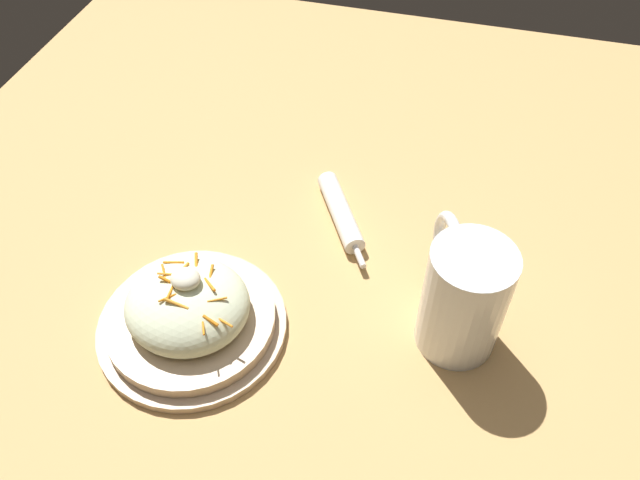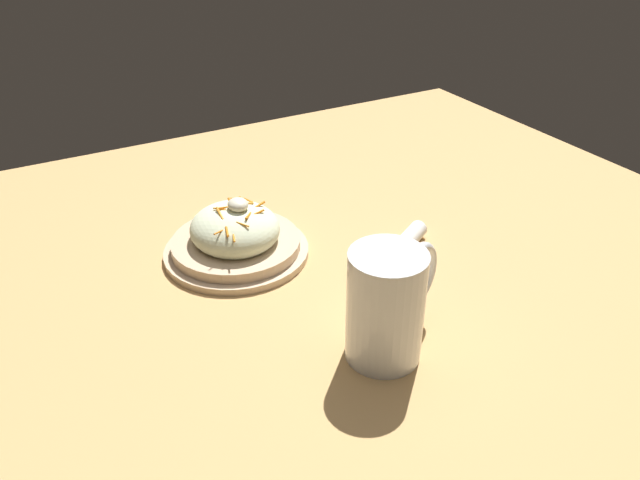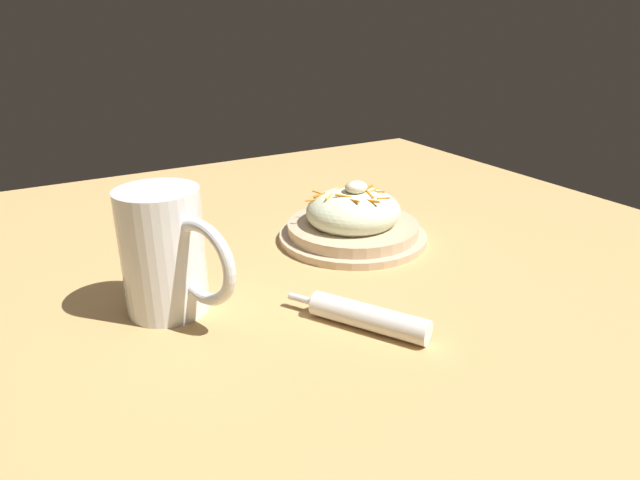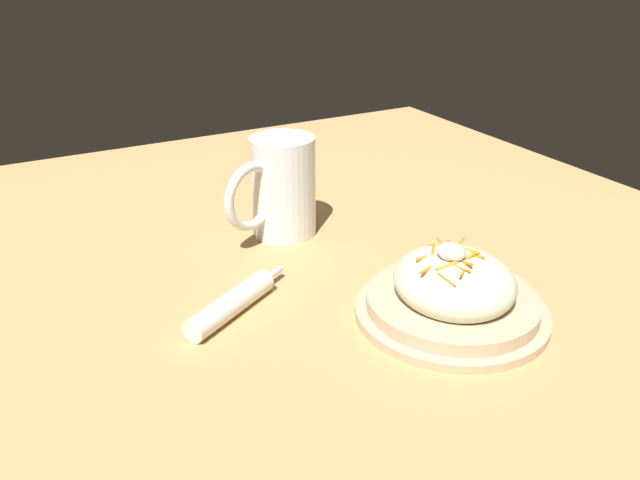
{
  "view_description": "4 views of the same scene",
  "coord_description": "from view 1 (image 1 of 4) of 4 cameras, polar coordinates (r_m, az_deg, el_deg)",
  "views": [
    {
      "loc": [
        0.1,
        -0.54,
        0.67
      ],
      "look_at": [
        -0.04,
        -0.0,
        0.06
      ],
      "focal_mm": 35.69,
      "sensor_mm": 36.0,
      "label": 1
    },
    {
      "loc": [
        0.66,
        -0.44,
        0.55
      ],
      "look_at": [
        -0.03,
        -0.06,
        0.08
      ],
      "focal_mm": 35.06,
      "sensor_mm": 36.0,
      "label": 2
    },
    {
      "loc": [
        0.29,
        0.55,
        0.34
      ],
      "look_at": [
        -0.04,
        -0.02,
        0.07
      ],
      "focal_mm": 31.06,
      "sensor_mm": 36.0,
      "label": 3
    },
    {
      "loc": [
        -0.69,
        0.33,
        0.43
      ],
      "look_at": [
        -0.05,
        -0.02,
        0.08
      ],
      "focal_mm": 36.5,
      "sensor_mm": 36.0,
      "label": 4
    }
  ],
  "objects": [
    {
      "name": "ground_plane",
      "position": [
        0.87,
        2.66,
        -3.1
      ],
      "size": [
        1.43,
        1.43,
        0.0
      ],
      "primitive_type": "plane",
      "color": "tan"
    },
    {
      "name": "salad_plate",
      "position": [
        0.8,
        -11.62,
        -6.43
      ],
      "size": [
        0.24,
        0.24,
        0.1
      ],
      "color": "#D1B28E",
      "rests_on": "ground_plane"
    },
    {
      "name": "beer_mug",
      "position": [
        0.77,
        12.57,
        -5.41
      ],
      "size": [
        0.1,
        0.16,
        0.15
      ],
      "color": "white",
      "rests_on": "ground_plane"
    },
    {
      "name": "napkin_roll",
      "position": [
        0.93,
        1.88,
        2.5
      ],
      "size": [
        0.11,
        0.17,
        0.03
      ],
      "color": "white",
      "rests_on": "ground_plane"
    }
  ]
}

